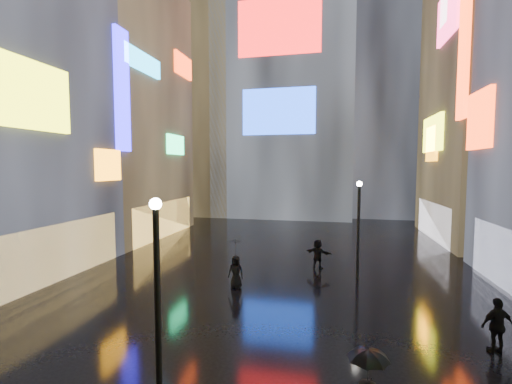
% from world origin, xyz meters
% --- Properties ---
extents(ground, '(140.00, 140.00, 0.00)m').
position_xyz_m(ground, '(0.00, 20.00, 0.00)').
color(ground, black).
rests_on(ground, ground).
extents(building_left_far, '(10.28, 12.00, 22.00)m').
position_xyz_m(building_left_far, '(-15.98, 26.00, 10.98)').
color(building_left_far, black).
rests_on(building_left_far, ground).
extents(building_right_far, '(10.28, 12.00, 28.00)m').
position_xyz_m(building_right_far, '(15.98, 30.00, 13.98)').
color(building_right_far, black).
rests_on(building_right_far, ground).
extents(tower_main, '(16.00, 14.20, 42.00)m').
position_xyz_m(tower_main, '(-3.00, 43.97, 21.01)').
color(tower_main, black).
rests_on(tower_main, ground).
extents(tower_flank_right, '(12.00, 12.00, 34.00)m').
position_xyz_m(tower_flank_right, '(9.00, 46.00, 17.00)').
color(tower_flank_right, black).
rests_on(tower_flank_right, ground).
extents(tower_flank_left, '(10.00, 10.00, 26.00)m').
position_xyz_m(tower_flank_left, '(-14.00, 42.00, 13.00)').
color(tower_flank_left, black).
rests_on(tower_flank_left, ground).
extents(lamp_near, '(0.30, 0.30, 5.20)m').
position_xyz_m(lamp_near, '(-1.37, 6.95, 2.94)').
color(lamp_near, black).
rests_on(lamp_near, ground).
extents(lamp_far, '(0.30, 0.30, 5.20)m').
position_xyz_m(lamp_far, '(4.22, 18.25, 2.94)').
color(lamp_far, black).
rests_on(lamp_far, ground).
extents(pedestrian_3, '(1.12, 0.70, 1.78)m').
position_xyz_m(pedestrian_3, '(8.03, 11.43, 0.89)').
color(pedestrian_3, black).
rests_on(pedestrian_3, ground).
extents(pedestrian_4, '(0.84, 0.59, 1.60)m').
position_xyz_m(pedestrian_4, '(-1.74, 15.29, 0.80)').
color(pedestrian_4, black).
rests_on(pedestrian_4, ground).
extents(pedestrian_5, '(1.66, 1.07, 1.71)m').
position_xyz_m(pedestrian_5, '(2.06, 19.47, 0.85)').
color(pedestrian_5, black).
rests_on(pedestrian_5, ground).
extents(umbrella_1, '(0.97, 0.97, 0.72)m').
position_xyz_m(umbrella_1, '(3.56, 6.44, 1.94)').
color(umbrella_1, black).
rests_on(umbrella_1, pedestrian_2).
extents(umbrella_2, '(1.16, 1.17, 0.84)m').
position_xyz_m(umbrella_2, '(-1.74, 15.29, 2.02)').
color(umbrella_2, black).
rests_on(umbrella_2, pedestrian_4).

